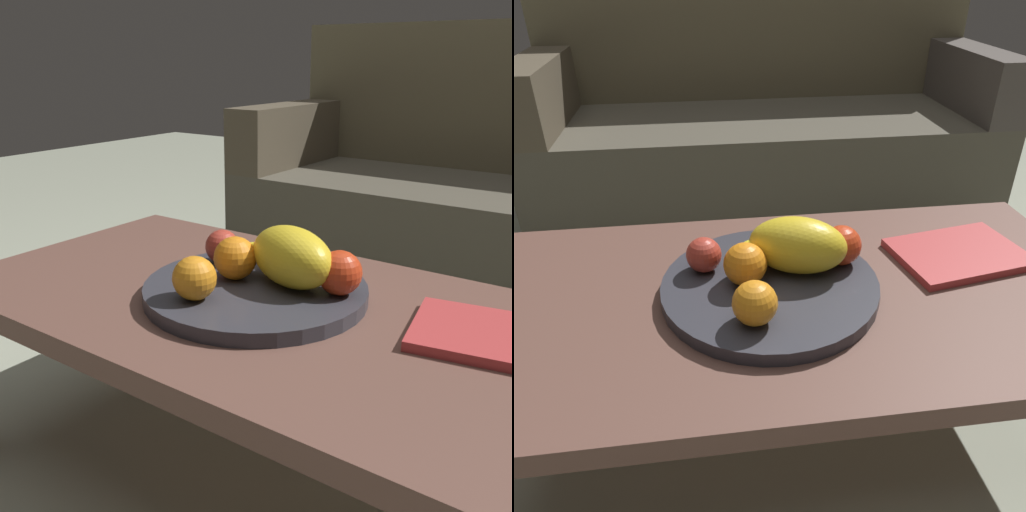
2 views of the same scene
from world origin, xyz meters
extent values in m
plane|color=#979D87|center=(0.00, 0.00, 0.00)|extent=(8.00, 8.00, 0.00)
cube|color=brown|center=(0.00, 0.00, 0.37)|extent=(1.17, 0.60, 0.04)
cylinder|color=brown|center=(-0.55, 0.26, 0.17)|extent=(0.05, 0.05, 0.35)
cube|color=#4C473B|center=(0.10, 1.15, 0.20)|extent=(1.70, 0.70, 0.40)
cube|color=#4E4535|center=(-0.68, 1.15, 0.51)|extent=(0.14, 0.70, 0.22)
cylinder|color=#33333B|center=(-0.04, 0.00, 0.40)|extent=(0.39, 0.39, 0.03)
ellipsoid|color=yellow|center=(0.01, 0.03, 0.46)|extent=(0.20, 0.16, 0.10)
sphere|color=orange|center=(-0.09, 0.00, 0.45)|extent=(0.08, 0.08, 0.08)
sphere|color=orange|center=(-0.08, -0.11, 0.45)|extent=(0.07, 0.07, 0.07)
sphere|color=#B03629|center=(-0.16, 0.05, 0.44)|extent=(0.06, 0.06, 0.06)
sphere|color=red|center=(0.10, 0.04, 0.45)|extent=(0.07, 0.07, 0.07)
ellipsoid|color=yellow|center=(-0.02, 0.07, 0.43)|extent=(0.15, 0.08, 0.03)
ellipsoid|color=gold|center=(-0.02, 0.07, 0.43)|extent=(0.15, 0.09, 0.03)
ellipsoid|color=yellow|center=(-0.04, 0.06, 0.46)|extent=(0.15, 0.09, 0.03)
ellipsoid|color=yellow|center=(-0.03, 0.06, 0.46)|extent=(0.13, 0.13, 0.03)
cube|color=#B7383A|center=(0.35, 0.07, 0.40)|extent=(0.28, 0.22, 0.02)
camera|label=1|loc=(0.51, -0.77, 0.78)|focal=41.24mm
camera|label=2|loc=(-0.14, -0.73, 0.91)|focal=35.09mm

